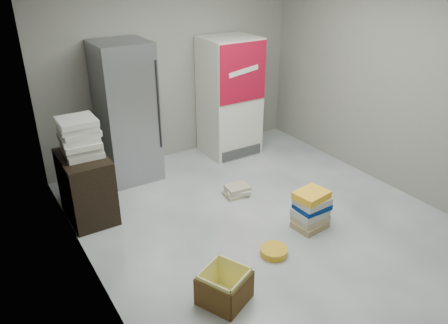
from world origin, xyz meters
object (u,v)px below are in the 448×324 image
at_px(coke_cooler, 230,97).
at_px(cardboard_box, 224,289).
at_px(steel_fridge, 127,113).
at_px(phonebook_stack_main, 311,209).
at_px(wood_shelf, 86,187).

xyz_separation_m(coke_cooler, cardboard_box, (-1.86, -2.81, -0.77)).
bearing_deg(cardboard_box, steel_fridge, 60.80).
distance_m(steel_fridge, phonebook_stack_main, 2.75).
bearing_deg(phonebook_stack_main, cardboard_box, -167.54).
bearing_deg(phonebook_stack_main, coke_cooler, 75.14).
distance_m(steel_fridge, coke_cooler, 1.65).
relative_size(steel_fridge, cardboard_box, 3.57).
xyz_separation_m(steel_fridge, cardboard_box, (-0.21, -2.82, -0.82)).
distance_m(coke_cooler, wood_shelf, 2.63).
bearing_deg(cardboard_box, phonebook_stack_main, -6.69).
distance_m(steel_fridge, cardboard_box, 2.94).
relative_size(coke_cooler, phonebook_stack_main, 3.93).
xyz_separation_m(phonebook_stack_main, cardboard_box, (-1.49, -0.49, -0.10)).
height_order(wood_shelf, cardboard_box, wood_shelf).
height_order(coke_cooler, cardboard_box, coke_cooler).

